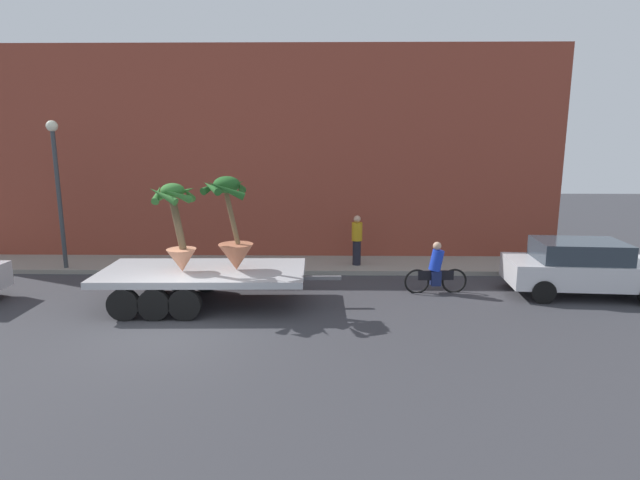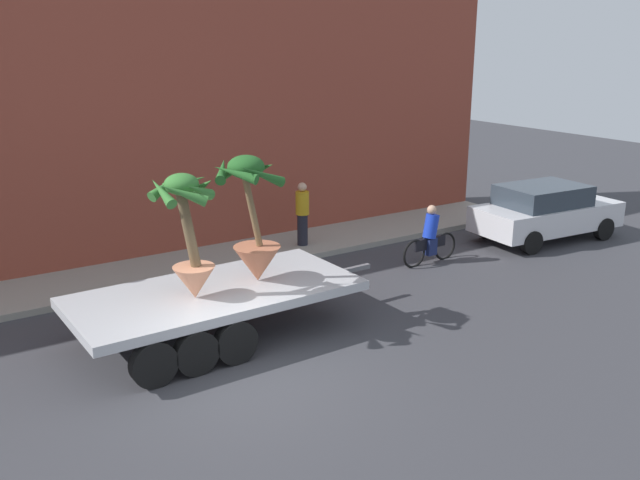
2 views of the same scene
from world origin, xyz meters
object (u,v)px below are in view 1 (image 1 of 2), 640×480
potted_palm_middle (232,230)px  cyclist (436,270)px  flatbed_trailer (195,277)px  pedestrian_near_gate (357,239)px  potted_palm_rear (178,228)px  parked_car (583,267)px  street_lamp (57,176)px

potted_palm_middle → cyclist: (5.65, 1.21, -1.40)m
flatbed_trailer → cyclist: size_ratio=3.49×
flatbed_trailer → pedestrian_near_gate: bearing=40.3°
flatbed_trailer → potted_palm_rear: (-0.32, -0.22, 1.38)m
flatbed_trailer → cyclist: (6.71, 1.19, -0.10)m
cyclist → parked_car: bearing=-2.2°
flatbed_trailer → street_lamp: 6.66m
potted_palm_rear → pedestrian_near_gate: 6.46m
flatbed_trailer → potted_palm_rear: bearing=-145.8°
parked_car → pedestrian_near_gate: size_ratio=2.58×
flatbed_trailer → street_lamp: size_ratio=1.33×
cyclist → parked_car: 4.14m
cyclist → pedestrian_near_gate: bearing=128.6°
potted_palm_middle → pedestrian_near_gate: bearing=48.1°
parked_car → flatbed_trailer: bearing=-174.6°
flatbed_trailer → street_lamp: street_lamp is taller
parked_car → pedestrian_near_gate: (-6.29, 2.85, 0.22)m
potted_palm_middle → parked_car: (9.79, 1.05, -1.25)m
potted_palm_rear → cyclist: potted_palm_rear is taller
cyclist → potted_palm_middle: bearing=-167.9°
potted_palm_rear → cyclist: (7.03, 1.40, -1.47)m
cyclist → pedestrian_near_gate: size_ratio=1.08×
pedestrian_near_gate → flatbed_trailer: bearing=-139.7°
potted_palm_rear → potted_palm_middle: potted_palm_middle is taller
flatbed_trailer → parked_car: size_ratio=1.46×
pedestrian_near_gate → street_lamp: (-9.79, -0.56, 2.19)m
cyclist → street_lamp: size_ratio=0.38×
flatbed_trailer → potted_palm_middle: 1.68m
cyclist → potted_palm_rear: bearing=-168.7°
pedestrian_near_gate → parked_car: bearing=-24.4°
potted_palm_rear → street_lamp: 6.14m
potted_palm_rear → pedestrian_near_gate: (4.88, 4.09, -1.10)m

